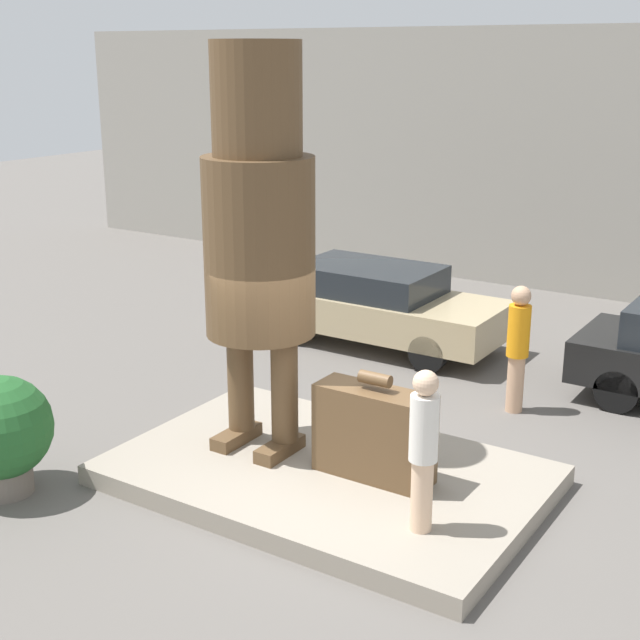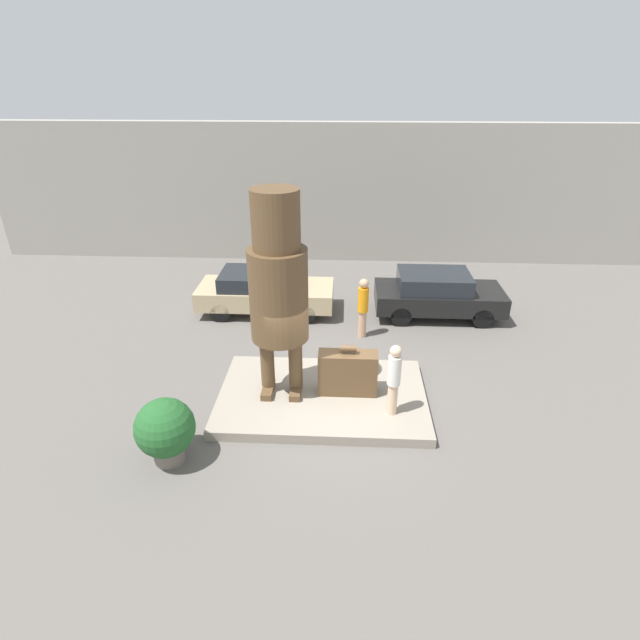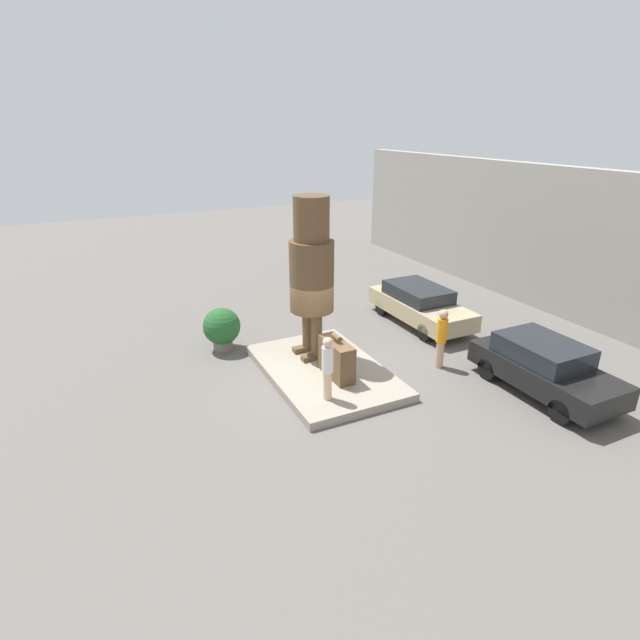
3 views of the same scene
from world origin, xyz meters
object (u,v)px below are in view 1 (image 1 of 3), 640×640
Objects in this scene: planter_pot at (0,431)px; parked_car_tan at (376,303)px; tourist at (423,444)px; statue_figure at (259,221)px; worker_hivis at (518,344)px; giant_suitcase at (374,433)px.

parked_car_tan is at bearing 82.88° from planter_pot.
tourist is 1.22× the size of planter_pot.
parked_car_tan is at bearing 103.47° from statue_figure.
worker_hivis reaches higher than planter_pot.
statue_figure is 2.61× the size of worker_hivis.
parked_car_tan is 3.07× the size of planter_pot.
planter_pot is at bearing -126.12° from worker_hivis.
planter_pot is 0.77× the size of worker_hivis.
giant_suitcase is 4.26m from planter_pot.
parked_car_tan is 7.17m from planter_pot.
planter_pot is at bearing -147.84° from giant_suitcase.
giant_suitcase is 0.75× the size of worker_hivis.
statue_figure reaches higher than parked_car_tan.
statue_figure is at bearing -76.53° from parked_car_tan.
statue_figure is 3.48× the size of giant_suitcase.
worker_hivis is (0.44, 3.28, 0.23)m from giant_suitcase.
statue_figure is at bearing 163.58° from tourist.
giant_suitcase reaches higher than parked_car_tan.
worker_hivis is (4.05, 5.55, 0.23)m from planter_pot.
tourist is at bearing -37.94° from giant_suitcase.
parked_car_tan is (-1.17, 4.87, -2.31)m from statue_figure.
worker_hivis is at bearing 97.82° from tourist.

